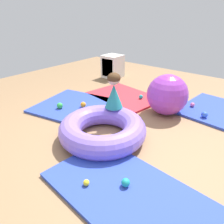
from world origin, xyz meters
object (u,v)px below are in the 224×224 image
at_px(play_ball_green, 60,106).
at_px(play_ball_blue, 204,115).
at_px(play_ball_teal, 141,97).
at_px(storage_cube, 112,67).
at_px(play_ball_yellow, 86,183).
at_px(exercise_ball_large, 167,95).
at_px(child_in_teal, 114,91).
at_px(inflatable_cushion, 103,129).
at_px(play_ball_teal_second, 126,183).
at_px(play_ball_pink, 192,105).
at_px(play_ball_orange, 83,105).

bearing_deg(play_ball_green, play_ball_blue, 31.21).
relative_size(play_ball_teal, storage_cube, 0.14).
relative_size(play_ball_teal, play_ball_yellow, 1.27).
height_order(play_ball_green, exercise_ball_large, exercise_ball_large).
distance_m(child_in_teal, play_ball_blue, 1.52).
xyz_separation_m(inflatable_cushion, play_ball_teal_second, (0.77, -0.53, -0.07)).
bearing_deg(play_ball_teal, exercise_ball_large, -18.29).
bearing_deg(play_ball_pink, play_ball_orange, -140.11).
xyz_separation_m(play_ball_green, play_ball_teal_second, (1.94, -0.73, -0.01)).
xyz_separation_m(inflatable_cushion, play_ball_green, (-1.17, 0.20, -0.06)).
bearing_deg(play_ball_green, play_ball_teal_second, -20.60).
xyz_separation_m(play_ball_yellow, play_ball_green, (-1.64, 0.96, 0.02)).
relative_size(play_ball_teal, play_ball_orange, 0.81).
xyz_separation_m(child_in_teal, storage_cube, (-1.61, 1.92, -0.27)).
bearing_deg(play_ball_orange, exercise_ball_large, 32.91).
xyz_separation_m(play_ball_teal_second, storage_cube, (-2.51, 2.85, 0.20)).
xyz_separation_m(play_ball_green, storage_cube, (-0.57, 2.12, 0.19)).
height_order(inflatable_cushion, play_ball_yellow, inflatable_cushion).
height_order(play_ball_yellow, exercise_ball_large, exercise_ball_large).
relative_size(play_ball_orange, play_ball_pink, 1.27).
distance_m(exercise_ball_large, storage_cube, 2.29).
relative_size(play_ball_green, storage_cube, 0.19).
height_order(play_ball_pink, play_ball_teal_second, play_ball_teal_second).
bearing_deg(play_ball_orange, play_ball_blue, 28.08).
distance_m(inflatable_cushion, play_ball_teal, 1.50).
relative_size(play_ball_teal, play_ball_pink, 1.03).
bearing_deg(play_ball_green, play_ball_teal, 56.26).
bearing_deg(child_in_teal, inflatable_cushion, 81.88).
xyz_separation_m(play_ball_teal, play_ball_blue, (1.20, -0.03, 0.01)).
relative_size(inflatable_cushion, storage_cube, 2.09).
relative_size(play_ball_teal_second, storage_cube, 0.15).
height_order(play_ball_orange, play_ball_teal_second, play_ball_orange).
relative_size(child_in_teal, play_ball_pink, 6.71).
distance_m(play_ball_blue, play_ball_yellow, 2.25).
xyz_separation_m(play_ball_blue, play_ball_teal_second, (-0.11, -1.97, -0.01)).
bearing_deg(child_in_teal, play_ball_orange, -32.83).
height_order(play_ball_yellow, play_ball_pink, play_ball_pink).
height_order(child_in_teal, exercise_ball_large, child_in_teal).
bearing_deg(play_ball_yellow, play_ball_teal_second, 37.79).
bearing_deg(child_in_teal, play_ball_yellow, 91.14).
bearing_deg(play_ball_blue, play_ball_yellow, -100.65).
relative_size(child_in_teal, play_ball_teal_second, 6.00).
relative_size(play_ball_blue, play_ball_pink, 1.31).
bearing_deg(play_ball_blue, child_in_teal, -134.23).
xyz_separation_m(child_in_teal, play_ball_teal, (-0.19, 1.07, -0.47)).
bearing_deg(play_ball_yellow, storage_cube, 125.53).
bearing_deg(play_ball_teal, storage_cube, 148.96).
xyz_separation_m(play_ball_yellow, storage_cube, (-2.20, 3.09, 0.21)).
bearing_deg(child_in_teal, storage_cube, -76.05).
relative_size(inflatable_cushion, play_ball_yellow, 18.79).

